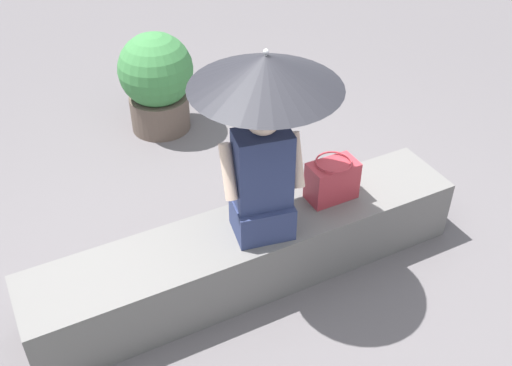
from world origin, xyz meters
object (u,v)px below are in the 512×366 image
(parasol, at_px, (266,72))
(planter_far, at_px, (157,80))
(handbag_black, at_px, (332,180))
(person_seated, at_px, (262,179))

(parasol, bearing_deg, planter_far, 89.14)
(parasol, xyz_separation_m, planter_far, (0.03, 2.02, -1.00))
(handbag_black, bearing_deg, planter_far, 103.34)
(parasol, height_order, handbag_black, parasol)
(parasol, bearing_deg, handbag_black, 2.92)
(person_seated, bearing_deg, handbag_black, 8.74)
(parasol, distance_m, planter_far, 2.25)
(parasol, distance_m, handbag_black, 1.02)
(planter_far, bearing_deg, person_seated, -92.11)
(person_seated, distance_m, handbag_black, 0.61)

